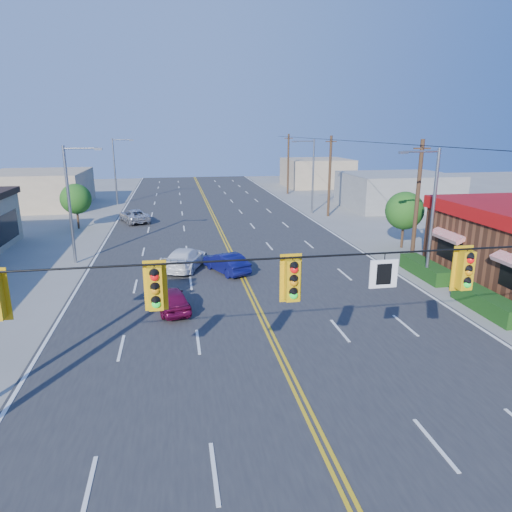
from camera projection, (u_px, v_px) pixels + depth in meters
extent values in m
plane|color=gray|center=(329.00, 460.00, 12.88)|extent=(160.00, 160.00, 0.00)
cube|color=#2D2D30|center=(235.00, 263.00, 31.84)|extent=(20.00, 120.00, 0.06)
cylinder|color=black|center=(340.00, 255.00, 11.27)|extent=(24.00, 0.05, 0.05)
cube|color=white|center=(384.00, 274.00, 11.62)|extent=(0.75, 0.04, 0.75)
cube|color=#D89E0C|center=(155.00, 288.00, 10.66)|extent=(0.55, 0.34, 1.25)
cube|color=#D89E0C|center=(292.00, 280.00, 11.22)|extent=(0.55, 0.34, 1.25)
cube|color=#D89E0C|center=(465.00, 270.00, 12.02)|extent=(0.55, 0.34, 1.25)
cube|color=#194214|center=(453.00, 284.00, 26.08)|extent=(1.20, 9.00, 0.90)
cylinder|color=gray|center=(432.00, 217.00, 26.94)|extent=(0.20, 0.20, 8.00)
cylinder|color=gray|center=(422.00, 151.00, 25.74)|extent=(2.20, 0.12, 0.12)
cube|color=gray|center=(403.00, 153.00, 25.57)|extent=(0.50, 0.25, 0.15)
cylinder|color=gray|center=(313.00, 177.00, 49.71)|extent=(0.20, 0.20, 8.00)
cylinder|color=gray|center=(304.00, 141.00, 48.50)|extent=(2.20, 0.12, 0.12)
cube|color=gray|center=(294.00, 142.00, 48.33)|extent=(0.50, 0.25, 0.15)
cylinder|color=gray|center=(70.00, 206.00, 30.81)|extent=(0.20, 0.20, 8.00)
cylinder|color=gray|center=(81.00, 148.00, 29.98)|extent=(2.20, 0.12, 0.12)
cube|color=gray|center=(98.00, 149.00, 30.18)|extent=(0.50, 0.25, 0.15)
cylinder|color=gray|center=(115.00, 172.00, 55.47)|extent=(0.20, 0.20, 8.00)
cylinder|color=gray|center=(122.00, 140.00, 54.63)|extent=(2.20, 0.12, 0.12)
cube|color=gray|center=(131.00, 140.00, 54.83)|extent=(0.50, 0.25, 0.15)
cylinder|color=#47301E|center=(417.00, 203.00, 30.89)|extent=(0.28, 0.28, 8.40)
cylinder|color=#47301E|center=(330.00, 177.00, 47.96)|extent=(0.28, 0.28, 8.40)
cylinder|color=#47301E|center=(288.00, 164.00, 65.03)|extent=(0.28, 0.28, 8.40)
cylinder|color=#47301E|center=(402.00, 234.00, 35.75)|extent=(0.20, 0.20, 2.10)
sphere|color=#235B19|center=(405.00, 211.00, 35.24)|extent=(2.94, 2.94, 2.94)
cylinder|color=#47301E|center=(78.00, 218.00, 42.65)|extent=(0.20, 0.20, 2.00)
sphere|color=#235B19|center=(76.00, 199.00, 42.17)|extent=(2.80, 2.80, 2.80)
cube|color=gray|center=(397.00, 191.00, 54.00)|extent=(12.00, 10.00, 4.00)
cube|color=tan|center=(38.00, 189.00, 54.45)|extent=(11.00, 12.00, 4.20)
cube|color=tan|center=(317.00, 173.00, 74.31)|extent=(10.00, 10.00, 4.40)
imported|color=maroon|center=(171.00, 300.00, 23.21)|extent=(2.23, 3.85, 1.23)
imported|color=#0D1050|center=(226.00, 263.00, 29.46)|extent=(2.88, 4.15, 1.30)
imported|color=white|center=(185.00, 259.00, 30.21)|extent=(3.46, 5.16, 1.39)
imported|color=silver|center=(134.00, 216.00, 45.37)|extent=(3.63, 5.15, 1.31)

